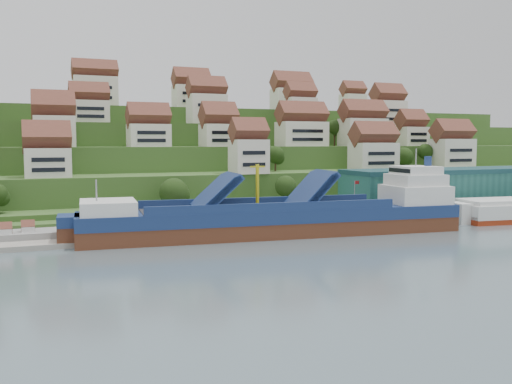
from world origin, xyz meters
name	(u,v)px	position (x,y,z in m)	size (l,w,h in m)	color
ground	(306,234)	(0.00, 0.00, 0.00)	(300.00, 300.00, 0.00)	slate
quay	(350,216)	(20.00, 15.00, 1.10)	(180.00, 14.00, 2.20)	gray
pebble_beach	(6,241)	(-58.00, 12.00, 0.50)	(45.00, 20.00, 1.00)	gray
hillside	(179,165)	(0.00, 103.55, 10.66)	(260.00, 128.00, 31.00)	#2D4C1E
hillside_village	(219,123)	(1.90, 62.32, 25.11)	(160.79, 63.85, 29.56)	silver
hillside_trees	(204,159)	(-9.40, 41.38, 14.87)	(143.67, 62.34, 29.84)	#233D14
warehouse	(448,187)	(52.00, 17.00, 7.20)	(60.00, 15.00, 10.00)	#205951
flagpole	(355,195)	(18.11, 10.00, 6.88)	(1.28, 0.16, 8.00)	gray
cargo_ship	(286,219)	(-3.99, 1.24, 3.36)	(80.64, 20.17, 17.72)	#572C1A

